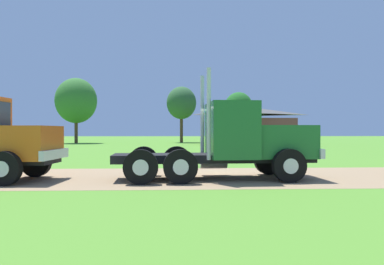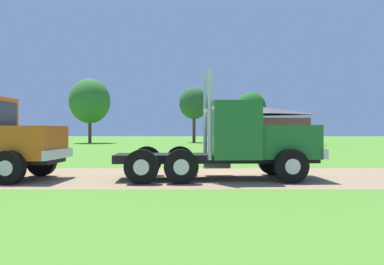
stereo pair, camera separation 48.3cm
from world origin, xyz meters
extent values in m
plane|color=#4F882A|center=(0.00, 0.00, 0.00)|extent=(200.00, 200.00, 0.00)
cube|color=#957958|center=(0.00, 0.00, 0.00)|extent=(120.00, 6.13, 0.01)
cube|color=black|center=(-0.85, -0.68, 0.74)|extent=(6.98, 1.85, 0.28)
cube|color=#23662D|center=(1.58, -0.56, 1.31)|extent=(2.13, 2.10, 1.14)
cube|color=silver|center=(2.65, -0.51, 0.92)|extent=(0.26, 2.20, 0.32)
cube|color=#23662D|center=(-0.22, -0.65, 1.71)|extent=(1.68, 2.36, 1.94)
cube|color=#2D3D4C|center=(0.59, -0.61, 2.10)|extent=(0.13, 1.91, 0.85)
cylinder|color=silver|center=(-1.16, 0.22, 2.24)|extent=(0.14, 0.14, 3.00)
cylinder|color=silver|center=(-1.08, -1.59, 2.24)|extent=(0.14, 0.14, 3.00)
cylinder|color=silver|center=(-0.74, 0.33, 0.52)|extent=(1.02, 0.57, 0.52)
cylinder|color=black|center=(1.43, 0.58, 0.55)|extent=(1.12, 0.35, 1.10)
cylinder|color=silver|center=(1.42, 0.74, 0.55)|extent=(0.50, 0.06, 0.50)
cylinder|color=black|center=(1.54, -1.71, 0.55)|extent=(1.12, 0.35, 1.10)
cylinder|color=silver|center=(1.54, -1.87, 0.55)|extent=(0.50, 0.06, 0.50)
cylinder|color=black|center=(-3.36, 0.35, 0.55)|extent=(1.12, 0.35, 1.10)
cylinder|color=silver|center=(-3.37, 0.51, 0.55)|extent=(0.50, 0.06, 0.50)
cylinder|color=black|center=(-3.25, -1.93, 0.55)|extent=(1.12, 0.35, 1.10)
cylinder|color=silver|center=(-3.25, -2.09, 0.55)|extent=(0.50, 0.06, 0.50)
cylinder|color=black|center=(-2.11, 0.41, 0.55)|extent=(1.12, 0.35, 1.10)
cylinder|color=silver|center=(-2.12, 0.57, 0.55)|extent=(0.50, 0.06, 0.50)
cylinder|color=black|center=(-2.01, -1.87, 0.55)|extent=(1.12, 0.35, 1.10)
cylinder|color=silver|center=(-2.00, -2.03, 0.55)|extent=(0.50, 0.06, 0.50)
cube|color=orange|center=(-7.25, -0.92, 1.29)|extent=(2.09, 2.11, 1.13)
cube|color=silver|center=(-6.22, -0.99, 0.90)|extent=(0.30, 2.19, 0.32)
cylinder|color=black|center=(-7.28, 0.22, 0.53)|extent=(1.09, 0.37, 1.07)
cylinder|color=silver|center=(-7.27, 0.38, 0.53)|extent=(0.48, 0.07, 0.48)
cylinder|color=black|center=(-7.42, -2.05, 0.53)|extent=(1.09, 0.37, 1.07)
cylinder|color=silver|center=(-7.43, -2.21, 0.53)|extent=(0.48, 0.07, 0.48)
cube|color=brown|center=(6.83, 31.04, 1.57)|extent=(9.72, 5.74, 3.15)
pyramid|color=#4A4A4A|center=(6.83, 31.04, 4.06)|extent=(10.21, 6.02, 0.91)
cube|color=black|center=(5.41, 28.17, 1.10)|extent=(1.80, 0.08, 2.20)
cylinder|color=#513823|center=(-15.61, 37.32, 1.76)|extent=(0.44, 0.44, 3.53)
ellipsoid|color=#346E2D|center=(-15.61, 37.32, 5.73)|extent=(5.52, 5.52, 6.07)
cylinder|color=#513823|center=(-1.38, 39.80, 1.98)|extent=(0.44, 0.44, 3.97)
ellipsoid|color=#2F5A30|center=(-1.38, 39.80, 5.66)|extent=(4.23, 4.23, 4.66)
cylinder|color=#513823|center=(7.05, 41.00, 1.68)|extent=(0.44, 0.44, 3.36)
ellipsoid|color=#206221|center=(7.05, 41.00, 5.04)|extent=(4.21, 4.21, 4.63)
camera|label=1|loc=(-2.14, -13.74, 1.70)|focal=35.07mm
camera|label=2|loc=(-1.66, -13.75, 1.70)|focal=35.07mm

